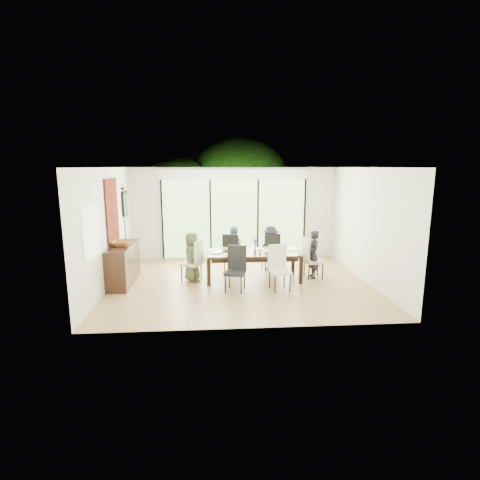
{
  "coord_description": "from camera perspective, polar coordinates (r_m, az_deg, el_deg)",
  "views": [
    {
      "loc": [
        -0.66,
        -8.46,
        2.72
      ],
      "look_at": [
        0.0,
        0.25,
        1.0
      ],
      "focal_mm": 28.0,
      "sensor_mm": 36.0,
      "label": 1
    }
  ],
  "objects": [
    {
      "name": "foliage_left",
      "position": [
        13.76,
        -9.12,
        5.67
      ],
      "size": [
        3.2,
        3.2,
        3.2
      ],
      "primitive_type": "sphere",
      "color": "#14380F",
      "rests_on": "ground"
    },
    {
      "name": "wall_left",
      "position": [
        8.88,
        -19.62,
        1.62
      ],
      "size": [
        0.02,
        5.0,
        2.7
      ],
      "primitive_type": "cube",
      "color": "beige",
      "rests_on": "floor"
    },
    {
      "name": "hyacinth_blooms",
      "position": [
        9.07,
        2.33,
        -0.14
      ],
      "size": [
        0.1,
        0.1,
        0.1
      ],
      "primitive_type": "sphere",
      "color": "#455CAE",
      "rests_on": "table_top"
    },
    {
      "name": "placemat_far_l",
      "position": [
        9.42,
        -0.96,
        -1.29
      ],
      "size": [
        0.4,
        0.29,
        0.01
      ],
      "primitive_type": "cube",
      "color": "#94A83C",
      "rests_on": "table_top"
    },
    {
      "name": "platter_snacks",
      "position": [
        8.72,
        -1.34,
        -2.1
      ],
      "size": [
        0.18,
        0.18,
        0.01
      ],
      "primitive_type": "cube",
      "color": "orange",
      "rests_on": "table_top"
    },
    {
      "name": "foliage_far",
      "position": [
        15.0,
        -4.13,
        6.91
      ],
      "size": [
        3.6,
        3.6,
        3.6
      ],
      "primitive_type": "sphere",
      "color": "#14380F",
      "rests_on": "ground"
    },
    {
      "name": "chair_left_end",
      "position": [
        9.07,
        -7.45,
        -3.09
      ],
      "size": [
        0.55,
        0.55,
        1.01
      ],
      "primitive_type": null,
      "rotation": [
        0.0,
        0.0,
        -1.96
      ],
      "color": "silver",
      "rests_on": "floor"
    },
    {
      "name": "tablet_far_r",
      "position": [
        9.47,
        4.81,
        -1.22
      ],
      "size": [
        0.22,
        0.16,
        0.01
      ],
      "primitive_type": "cube",
      "color": "black",
      "rests_on": "table_top"
    },
    {
      "name": "placemat_far_r",
      "position": [
        9.53,
        5.06,
        -1.19
      ],
      "size": [
        0.4,
        0.29,
        0.01
      ],
      "primitive_type": "cube",
      "color": "#80BD43",
      "rests_on": "table_top"
    },
    {
      "name": "platter_base",
      "position": [
        8.73,
        -1.34,
        -2.2
      ],
      "size": [
        0.24,
        0.24,
        0.02
      ],
      "primitive_type": "cube",
      "color": "white",
      "rests_on": "table_top"
    },
    {
      "name": "papers",
      "position": [
        9.12,
        6.45,
        -1.78
      ],
      "size": [
        0.28,
        0.2,
        0.0
      ],
      "primitive_type": "cube",
      "color": "white",
      "rests_on": "table_top"
    },
    {
      "name": "blinds_header",
      "position": [
        10.94,
        -0.89,
        9.99
      ],
      "size": [
        4.4,
        0.06,
        0.28
      ],
      "primitive_type": "cube",
      "color": "white",
      "rests_on": "wall_back"
    },
    {
      "name": "vase",
      "position": [
        9.11,
        2.32,
        -1.39
      ],
      "size": [
        0.07,
        0.07,
        0.11
      ],
      "primitive_type": "cylinder",
      "color": "silver",
      "rests_on": "table_top"
    },
    {
      "name": "mullion_d",
      "position": [
        11.36,
        9.78,
        3.29
      ],
      "size": [
        0.05,
        0.04,
        2.3
      ],
      "primitive_type": "cube",
      "color": "black",
      "rests_on": "wall_back"
    },
    {
      "name": "chair_far_right",
      "position": [
        10.0,
        4.62,
        -1.69
      ],
      "size": [
        0.47,
        0.47,
        1.01
      ],
      "primitive_type": null,
      "rotation": [
        0.0,
        0.0,
        3.25
      ],
      "color": "black",
      "rests_on": "floor"
    },
    {
      "name": "floor",
      "position": [
        8.91,
        0.12,
        -6.67
      ],
      "size": [
        6.0,
        5.0,
        0.01
      ],
      "primitive_type": "cube",
      "color": "olive",
      "rests_on": "ground"
    },
    {
      "name": "table_leg_fr",
      "position": [
        8.93,
        9.25,
        -4.61
      ],
      "size": [
        0.08,
        0.08,
        0.63
      ],
      "primitive_type": "cube",
      "color": "black",
      "rests_on": "floor"
    },
    {
      "name": "candlestick_pan",
      "position": [
        9.33,
        -17.48,
        7.49
      ],
      "size": [
        0.1,
        0.1,
        0.03
      ],
      "primitive_type": "cylinder",
      "color": "black",
      "rests_on": "sideboard"
    },
    {
      "name": "laptop",
      "position": [
        8.91,
        -3.33,
        -1.97
      ],
      "size": [
        0.36,
        0.34,
        0.02
      ],
      "primitive_type": "imported",
      "rotation": [
        0.0,
        0.0,
        0.63
      ],
      "color": "silver",
      "rests_on": "table_top"
    },
    {
      "name": "art_canvas",
      "position": [
        10.46,
        -17.04,
        5.33
      ],
      "size": [
        0.01,
        0.45,
        0.55
      ],
      "primitive_type": "cube",
      "color": "#1A4555",
      "rests_on": "wall_left"
    },
    {
      "name": "mullion_b",
      "position": [
        11.02,
        -4.51,
        3.18
      ],
      "size": [
        0.05,
        0.04,
        2.3
      ],
      "primitive_type": "cube",
      "color": "black",
      "rests_on": "wall_back"
    },
    {
      "name": "candlestick_shaft",
      "position": [
        9.39,
        -17.26,
        3.65
      ],
      "size": [
        0.02,
        0.02,
        1.27
      ],
      "primitive_type": "cylinder",
      "color": "black",
      "rests_on": "sideboard"
    },
    {
      "name": "cup_a",
      "position": [
        9.15,
        -2.43,
        -1.4
      ],
      "size": [
        0.16,
        0.16,
        0.09
      ],
      "primitive_type": "imported",
      "rotation": [
        0.0,
        0.0,
        0.89
      ],
      "color": "white",
      "rests_on": "table_top"
    },
    {
      "name": "person_far_left",
      "position": [
        9.86,
        -1.1,
        -1.32
      ],
      "size": [
        0.59,
        0.41,
        1.19
      ],
      "primitive_type": "imported",
      "rotation": [
        0.0,
        0.0,
        3.27
      ],
      "color": "#728BA5",
      "rests_on": "floor"
    },
    {
      "name": "tapestry",
      "position": [
        9.21,
        -18.88,
        4.19
      ],
      "size": [
        0.02,
        1.0,
        1.5
      ],
      "primitive_type": "cube",
      "color": "maroon",
      "rests_on": "wall_left"
    },
    {
      "name": "person_left_end",
      "position": [
        9.05,
        -7.33,
        -2.55
      ],
      "size": [
        0.47,
        0.62,
        1.19
      ],
      "primitive_type": "imported",
      "rotation": [
        0.0,
        0.0,
        1.81
      ],
      "color": "#4A5337",
      "rests_on": "floor"
    },
    {
      "name": "hyacinth_stems",
      "position": [
        9.08,
        2.32,
        -0.71
      ],
      "size": [
        0.04,
        0.04,
        0.15
      ],
      "primitive_type": "cylinder",
      "color": "#337226",
      "rests_on": "table_top"
    },
    {
      "name": "person_far_right",
      "position": [
        9.96,
        4.65,
        -1.22
      ],
      "size": [
        0.59,
        0.41,
        1.19
      ],
      "primitive_type": "imported",
      "rotation": [
        0.0,
        0.0,
        3.26
      ],
      "color": "#251D2B",
      "rests_on": "floor"
    },
    {
      "name": "wall_right",
      "position": [
        9.32,
        18.92,
        2.09
      ],
      "size": [
        0.02,
        5.0,
        2.7
      ],
      "primitive_type": "cube",
      "color": "beige",
      "rests_on": "floor"
    },
    {
      "name": "table_leg_bl",
      "position": [
        9.52,
        -4.75,
        -3.52
      ],
      "size": [
        0.08,
        0.08,
        0.63
      ],
      "primitive_type": "cube",
      "color": "black",
      "rests_on": "floor"
    },
    {
      "name": "person_right_end",
      "position": [
        9.37,
        11.07,
        -2.2
      ],
      "size": [
        0.37,
        0.57,
        1.19
      ],
      "primitive_type": "imported",
      "rotation": [
        0.0,
        0.0,
        -1.54
      ],
      "color": "black",
      "rests_on": "floor"
    },
    {
      "name": "placemat_left",
      "position": [
        9.01,
        -3.98,
        -1.89
      ],
      "size": [
        0.4,
        0.29,
        0.01
      ],
      "primitive_type": "cube",
      "color": "#7CA63B",
      "rests_on": "table_top"
    },
    {
      "name": "ceiling",
      "position": [
        8.48,
        0.13,
        11.04
      ],
      "size": [
        6.0,
        5.0,
        0.01
      ],
      "primitive_type": "cube",
      "color": "white",
      "rests_on": "wall_back"
    },
    {
      "name": "sideboard",
      "position": [
        9.26,
        -17.33,
        -3.52
      ],
      "size": [
        0.46,
        1.63,
        0.92
      ],
      "primitive_type": "cube",
      "color": "black",
      "rests_on": "floor"
    },
    {
      "name": "candle",
      "position": [
        9.33,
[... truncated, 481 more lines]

